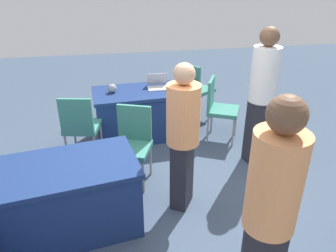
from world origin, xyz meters
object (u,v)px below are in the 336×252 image
object	(u,v)px
chair_tucked_left	(195,87)
person_presenter	(183,133)
person_organiser	(270,209)
yarn_ball	(112,88)
table_back_left	(63,199)
chair_aisle	(219,106)
laptop_silver	(158,85)
scissors_red	(172,88)
chair_back_row	(80,124)
table_foreground	(146,113)
chair_tucked_right	(132,141)
person_attendee_browsing	(262,90)

from	to	relation	value
chair_tucked_left	person_presenter	distance (m)	2.43
person_organiser	yarn_ball	world-z (taller)	person_organiser
table_back_left	chair_aisle	distance (m)	2.66
person_presenter	person_organiser	world-z (taller)	person_organiser
person_organiser	laptop_silver	size ratio (longest dim) A/B	5.50
chair_aisle	yarn_ball	size ratio (longest dim) A/B	7.35
chair_aisle	table_back_left	bearing A→B (deg)	-26.34
chair_aisle	scissors_red	bearing A→B (deg)	-89.01
table_back_left	chair_aisle	xyz separation A→B (m)	(-2.12, -1.60, 0.17)
person_presenter	chair_back_row	bearing A→B (deg)	-103.41
chair_tucked_left	chair_back_row	distance (m)	2.20
table_back_left	person_presenter	distance (m)	1.35
person_organiser	chair_aisle	bearing A→B (deg)	101.00
table_back_left	chair_tucked_left	world-z (taller)	chair_tucked_left
table_foreground	laptop_silver	distance (m)	0.47
chair_tucked_right	person_presenter	distance (m)	0.85
chair_aisle	person_presenter	size ratio (longest dim) A/B	0.58
person_organiser	chair_tucked_left	bearing A→B (deg)	105.96
chair_aisle	person_organiser	xyz separation A→B (m)	(0.63, 2.78, 0.46)
chair_tucked_left	person_organiser	xyz separation A→B (m)	(0.50, 3.63, 0.45)
chair_tucked_left	chair_aisle	xyz separation A→B (m)	(-0.13, 0.85, -0.01)
chair_tucked_right	yarn_ball	xyz separation A→B (m)	(0.18, -1.16, 0.27)
table_back_left	chair_back_row	world-z (taller)	chair_back_row
table_back_left	chair_tucked_right	distance (m)	1.08
chair_aisle	person_presenter	distance (m)	1.73
chair_tucked_left	chair_tucked_right	distance (m)	2.10
table_foreground	table_back_left	bearing A→B (deg)	61.20
chair_back_row	person_organiser	world-z (taller)	person_organiser
person_presenter	person_attendee_browsing	size ratio (longest dim) A/B	0.90
chair_tucked_left	yarn_ball	size ratio (longest dim) A/B	7.46
table_back_left	laptop_silver	size ratio (longest dim) A/B	4.84
table_back_left	chair_back_row	bearing A→B (deg)	-95.49
chair_tucked_left	chair_aisle	world-z (taller)	chair_tucked_left
table_foreground	table_back_left	world-z (taller)	same
chair_aisle	person_organiser	bearing A→B (deg)	13.99
person_attendee_browsing	yarn_ball	distance (m)	2.12
table_foreground	chair_tucked_left	distance (m)	1.09
table_foreground	person_attendee_browsing	bearing A→B (deg)	143.37
person_presenter	yarn_ball	world-z (taller)	person_presenter
person_attendee_browsing	laptop_silver	xyz separation A→B (m)	(1.16, -1.10, -0.23)
person_presenter	laptop_silver	world-z (taller)	person_presenter
scissors_red	table_back_left	bearing A→B (deg)	-117.42
scissors_red	chair_tucked_left	bearing A→B (deg)	55.48
chair_tucked_left	yarn_ball	xyz separation A→B (m)	(1.42, 0.53, 0.25)
table_foreground	person_presenter	xyz separation A→B (m)	(-0.18, 1.76, 0.53)
chair_tucked_right	yarn_ball	world-z (taller)	chair_tucked_right
person_organiser	laptop_silver	xyz separation A→B (m)	(0.23, -3.18, -0.22)
chair_tucked_left	laptop_silver	bearing A→B (deg)	-89.56
chair_tucked_left	chair_tucked_right	bearing A→B (deg)	-67.69
scissors_red	chair_back_row	bearing A→B (deg)	-144.61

